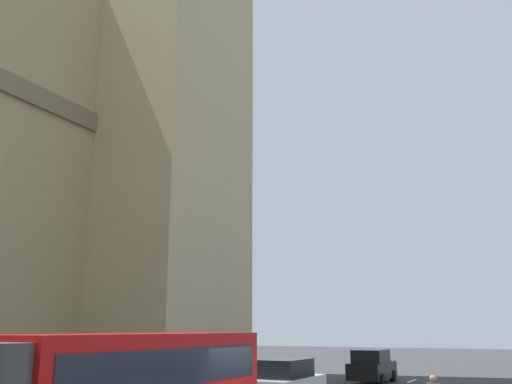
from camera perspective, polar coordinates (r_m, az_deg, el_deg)
The scene contains 2 objects.
sedan_lead at distance 23.37m, azimuth 3.06°, elevation -18.92°, with size 4.40×1.86×1.85m.
sedan_trailing at distance 34.20m, azimuth 11.77°, elevation -17.02°, with size 4.40×1.86×1.85m.
Camera 1 is at (-14.63, -7.41, 3.02)m, focal length 39.23 mm.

